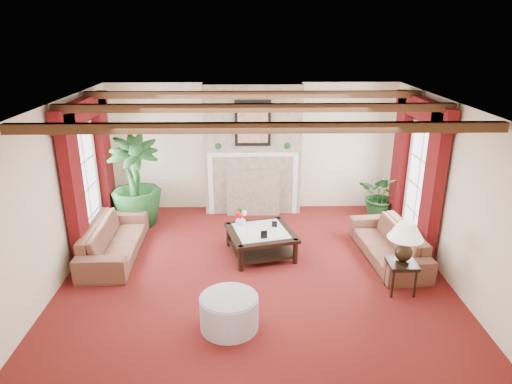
{
  "coord_description": "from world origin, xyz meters",
  "views": [
    {
      "loc": [
        -0.12,
        -6.65,
        3.74
      ],
      "look_at": [
        0.02,
        0.4,
        1.19
      ],
      "focal_mm": 32.0,
      "sensor_mm": 36.0,
      "label": 1
    }
  ],
  "objects_px": {
    "sofa_left": "(113,234)",
    "ottoman": "(229,312)",
    "side_table": "(400,277)",
    "potted_palm": "(136,201)",
    "sofa_right": "(389,238)",
    "coffee_table": "(261,243)"
  },
  "relations": [
    {
      "from": "sofa_left",
      "to": "ottoman",
      "type": "xyz_separation_m",
      "value": [
        2.05,
        -2.07,
        -0.18
      ]
    },
    {
      "from": "ottoman",
      "to": "side_table",
      "type": "bearing_deg",
      "value": 18.09
    },
    {
      "from": "potted_palm",
      "to": "ottoman",
      "type": "bearing_deg",
      "value": -60.18
    },
    {
      "from": "potted_palm",
      "to": "ottoman",
      "type": "xyz_separation_m",
      "value": [
        1.96,
        -3.42,
        -0.28
      ]
    },
    {
      "from": "sofa_left",
      "to": "ottoman",
      "type": "relative_size",
      "value": 2.7
    },
    {
      "from": "sofa_left",
      "to": "sofa_right",
      "type": "height_order",
      "value": "sofa_left"
    },
    {
      "from": "sofa_left",
      "to": "coffee_table",
      "type": "relative_size",
      "value": 1.93
    },
    {
      "from": "sofa_right",
      "to": "side_table",
      "type": "xyz_separation_m",
      "value": [
        -0.12,
        -1.05,
        -0.14
      ]
    },
    {
      "from": "sofa_left",
      "to": "side_table",
      "type": "bearing_deg",
      "value": -106.77
    },
    {
      "from": "sofa_left",
      "to": "coffee_table",
      "type": "height_order",
      "value": "sofa_left"
    },
    {
      "from": "sofa_right",
      "to": "sofa_left",
      "type": "bearing_deg",
      "value": -97.78
    },
    {
      "from": "sofa_left",
      "to": "potted_palm",
      "type": "xyz_separation_m",
      "value": [
        0.1,
        1.35,
        0.1
      ]
    },
    {
      "from": "sofa_left",
      "to": "ottoman",
      "type": "height_order",
      "value": "sofa_left"
    },
    {
      "from": "sofa_right",
      "to": "coffee_table",
      "type": "xyz_separation_m",
      "value": [
        -2.17,
        0.19,
        -0.16
      ]
    },
    {
      "from": "coffee_table",
      "to": "side_table",
      "type": "bearing_deg",
      "value": -45.3
    },
    {
      "from": "potted_palm",
      "to": "coffee_table",
      "type": "bearing_deg",
      "value": -29.1
    },
    {
      "from": "ottoman",
      "to": "sofa_left",
      "type": "bearing_deg",
      "value": 134.84
    },
    {
      "from": "coffee_table",
      "to": "side_table",
      "type": "xyz_separation_m",
      "value": [
        2.05,
        -1.24,
        0.02
      ]
    },
    {
      "from": "sofa_right",
      "to": "ottoman",
      "type": "height_order",
      "value": "sofa_right"
    },
    {
      "from": "side_table",
      "to": "ottoman",
      "type": "relative_size",
      "value": 0.63
    },
    {
      "from": "sofa_left",
      "to": "potted_palm",
      "type": "height_order",
      "value": "potted_palm"
    },
    {
      "from": "sofa_left",
      "to": "ottoman",
      "type": "distance_m",
      "value": 2.92
    }
  ]
}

